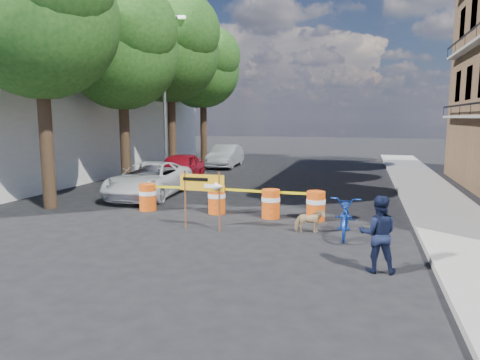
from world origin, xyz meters
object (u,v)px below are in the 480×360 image
Objects in this scene: barrel_mid_left at (217,199)px; barrel_far_right at (316,205)px; dog at (309,221)px; pedestrian at (378,234)px; barrel_mid_right at (271,203)px; barrel_far_left at (148,197)px; sedan_silver at (226,156)px; sedan_red at (179,169)px; bicycle at (347,196)px; suv_white at (149,180)px; detour_sign at (207,188)px.

barrel_mid_left and barrel_far_right have the same top height.
pedestrian is at bearing -165.91° from dog.
barrel_far_left is at bearing -179.36° from barrel_mid_right.
barrel_far_left is at bearing 57.07° from dog.
pedestrian is 19.08m from sedan_silver.
barrel_far_right is at bearing -45.66° from sedan_red.
bicycle reaches higher than barrel_mid_right.
suv_white is 3.36m from sedan_red.
barrel_far_left and barrel_mid_right have the same top height.
sedan_silver is (-0.04, 7.30, -0.02)m from sedan_red.
suv_white is (-8.45, 6.35, -0.11)m from pedestrian.
sedan_silver is (-5.65, 12.98, 0.23)m from barrel_mid_right.
bicycle reaches higher than suv_white.
bicycle is 10.66m from sedan_red.
sedan_silver is at bearing 118.49° from barrel_far_right.
pedestrian is at bearing -54.96° from sedan_red.
sedan_red is (-6.98, 5.65, 0.25)m from barrel_far_right.
barrel_mid_left is 0.54× the size of detour_sign.
barrel_far_right is (3.20, -0.10, 0.00)m from barrel_mid_left.
dog is (5.59, -1.39, -0.14)m from barrel_far_left.
barrel_far_right is (1.38, 0.03, 0.00)m from barrel_mid_right.
sedan_silver is at bearing 86.80° from suv_white.
sedan_red is 7.30m from sedan_silver.
bicycle is 8.61m from suv_white.
detour_sign is 15.54m from sedan_silver.
barrel_far_right is 0.42× the size of bicycle.
pedestrian reaches higher than dog.
bicycle is 2.74× the size of dog.
sedan_red is at bearing 119.85° from detour_sign.
barrel_mid_right is 1.15× the size of dog.
barrel_mid_right is (4.22, 0.05, 0.00)m from barrel_far_left.
bicycle is at bearing -57.43° from barrel_far_right.
barrel_mid_left is 1.00× the size of barrel_mid_right.
barrel_mid_left is 4.22m from suv_white.
barrel_far_left is 13.11m from sedan_silver.
sedan_red is at bearing 134.58° from barrel_mid_right.
dog is 0.16× the size of suv_white.
barrel_far_right is at bearing 1.21° from barrel_mid_right.
pedestrian reaches higher than barrel_far_left.
detour_sign is 4.89m from pedestrian.
detour_sign is at bearing -125.08° from barrel_mid_right.
suv_white is (-6.78, 3.77, 0.35)m from dog.
barrel_mid_right is at bearing 55.83° from detour_sign.
suv_white reaches higher than barrel_mid_right.
sedan_red reaches higher than barrel_mid_left.
detour_sign reaches higher than barrel_mid_right.
detour_sign is at bearing -28.09° from pedestrian.
sedan_silver reaches higher than barrel_mid_left.
dog is (2.75, 0.52, -0.87)m from detour_sign.
suv_white is at bearing 134.13° from detour_sign.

